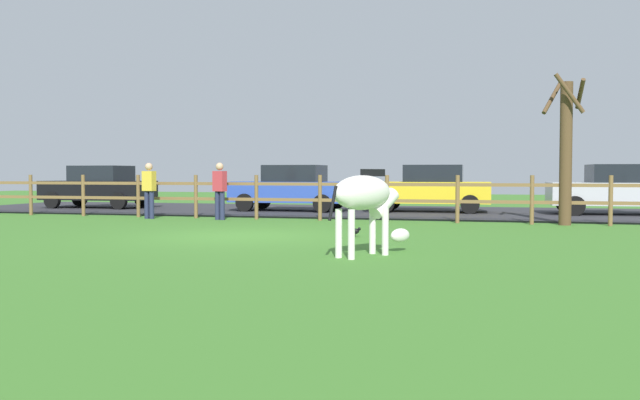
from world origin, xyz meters
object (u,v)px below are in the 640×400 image
Objects in this scene: parked_car_black at (99,186)px; visitor_left_of_tree at (220,188)px; parked_car_silver at (617,189)px; crow_on_grass at (356,231)px; zebra at (366,199)px; parked_car_blue at (292,188)px; visitor_right_of_tree at (149,188)px; bare_tree at (566,148)px; parked_car_yellow at (430,188)px.

parked_car_black is 2.45× the size of visitor_left_of_tree.
crow_on_grass is at bearing -126.60° from parked_car_silver.
parked_car_silver reaches higher than zebra.
parked_car_black and parked_car_blue have the same top height.
zebra reaches higher than crow_on_grass.
visitor_left_of_tree is (-11.29, -4.65, 0.06)m from parked_car_silver.
zebra is 0.42× the size of parked_car_black.
parked_car_blue is at bearing 53.90° from visitor_right_of_tree.
parked_car_black and parked_car_silver have the same top height.
bare_tree is 9.46m from visitor_left_of_tree.
parked_car_silver is at bearing 1.52° from parked_car_black.
parked_car_black is 2.45× the size of visitor_right_of_tree.
parked_car_black is at bearing 137.14° from zebra.
crow_on_grass is (-0.83, 3.15, -0.80)m from zebra.
parked_car_silver is (5.77, -0.09, 0.00)m from parked_car_yellow.
parked_car_black is 17.93m from parked_car_silver.
bare_tree reaches higher than crow_on_grass.
parked_car_blue is at bearing -0.45° from parked_car_black.
parked_car_silver reaches higher than crow_on_grass.
parked_car_yellow is at bearing 179.08° from parked_car_silver.
bare_tree is 0.96× the size of parked_car_yellow.
parked_car_silver is 2.50× the size of visitor_right_of_tree.
visitor_left_of_tree is (6.63, -4.18, 0.06)m from parked_car_black.
zebra is 1.04× the size of visitor_right_of_tree.
zebra is 13.14m from parked_car_silver.
visitor_right_of_tree is (-7.71, -4.84, 0.06)m from parked_car_yellow.
parked_car_black is at bearing 179.55° from parked_car_blue.
parked_car_yellow is (-3.87, 4.29, -1.14)m from bare_tree.
zebra is at bearing -67.20° from parked_car_blue.
zebra is at bearing -51.94° from visitor_left_of_tree.
parked_car_silver is 2.50× the size of visitor_left_of_tree.
zebra is at bearing -115.99° from bare_tree.
visitor_right_of_tree is (-13.48, -4.75, 0.06)m from parked_car_silver.
parked_car_silver is at bearing 22.40° from visitor_left_of_tree.
parked_car_black is (-12.15, -0.57, 0.00)m from parked_car_yellow.
crow_on_grass is 0.05× the size of parked_car_silver.
visitor_right_of_tree is at bearing -43.95° from parked_car_black.
bare_tree is 11.64m from visitor_right_of_tree.
visitor_right_of_tree is at bearing -177.25° from bare_tree.
zebra is at bearing -89.40° from parked_car_yellow.
visitor_right_of_tree is (-2.19, -0.10, 0.00)m from visitor_left_of_tree.
crow_on_grass is 8.87m from parked_car_yellow.
parked_car_silver and parked_car_blue have the same top height.
parked_car_black is at bearing -177.32° from parked_car_yellow.
visitor_right_of_tree is (-11.58, -0.56, -1.08)m from bare_tree.
parked_car_silver is at bearing -0.92° from parked_car_yellow.
crow_on_grass is 9.11m from parked_car_blue.
parked_car_silver is (6.47, 8.72, 0.72)m from crow_on_grass.
parked_car_yellow is at bearing 90.60° from zebra.
bare_tree is 0.96× the size of parked_car_black.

